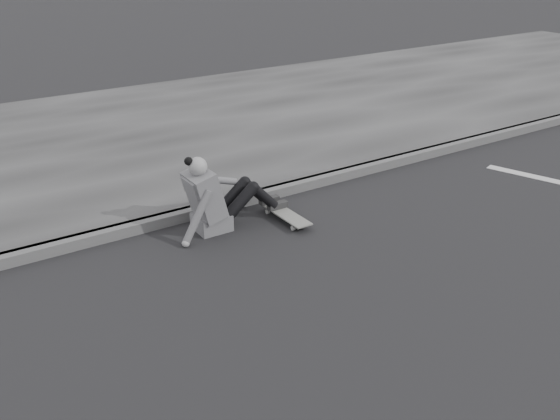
# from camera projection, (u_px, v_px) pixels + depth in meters

# --- Properties ---
(ground) EXTENTS (80.00, 80.00, 0.00)m
(ground) POSITION_uv_depth(u_px,v_px,m) (536.00, 245.00, 6.49)
(ground) COLOR black
(ground) RESTS_ON ground
(curb) EXTENTS (24.00, 0.16, 0.12)m
(curb) POSITION_uv_depth(u_px,v_px,m) (373.00, 167.00, 8.43)
(curb) COLOR #4D4D4D
(curb) RESTS_ON ground
(sidewalk) EXTENTS (24.00, 6.00, 0.12)m
(sidewalk) POSITION_uv_depth(u_px,v_px,m) (257.00, 115.00, 10.72)
(sidewalk) COLOR #343434
(sidewalk) RESTS_ON ground
(skateboard) EXTENTS (0.20, 0.78, 0.09)m
(skateboard) POSITION_uv_depth(u_px,v_px,m) (285.00, 214.00, 7.01)
(skateboard) COLOR gray
(skateboard) RESTS_ON ground
(seated_woman) EXTENTS (1.38, 0.46, 0.88)m
(seated_woman) POSITION_uv_depth(u_px,v_px,m) (216.00, 198.00, 6.71)
(seated_woman) COLOR #59595C
(seated_woman) RESTS_ON ground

